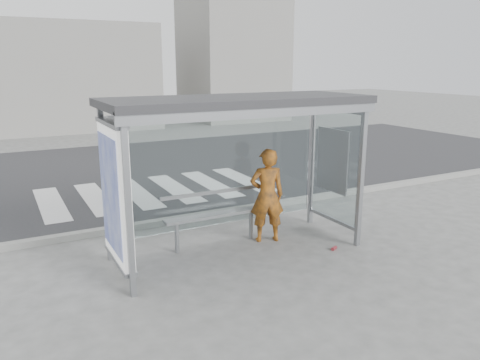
% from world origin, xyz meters
% --- Properties ---
extents(ground, '(80.00, 80.00, 0.00)m').
position_xyz_m(ground, '(0.00, 0.00, 0.00)').
color(ground, '#5E5E5C').
rests_on(ground, ground).
extents(road, '(30.00, 10.00, 0.01)m').
position_xyz_m(road, '(0.00, 7.00, 0.00)').
color(road, '#2B2B2D').
rests_on(road, ground).
extents(curb, '(30.00, 0.18, 0.12)m').
position_xyz_m(curb, '(0.00, 1.95, 0.06)').
color(curb, gray).
rests_on(curb, ground).
extents(crosswalk, '(5.55, 3.00, 0.00)m').
position_xyz_m(crosswalk, '(0.00, 4.50, 0.00)').
color(crosswalk, silver).
rests_on(crosswalk, ground).
extents(bus_shelter, '(4.25, 1.65, 2.62)m').
position_xyz_m(bus_shelter, '(-0.37, 0.06, 1.98)').
color(bus_shelter, gray).
rests_on(bus_shelter, ground).
extents(building_center, '(8.00, 5.00, 5.00)m').
position_xyz_m(building_center, '(0.00, 18.00, 2.50)').
color(building_center, gray).
rests_on(building_center, ground).
extents(building_right, '(5.00, 5.00, 7.00)m').
position_xyz_m(building_right, '(9.00, 18.00, 3.50)').
color(building_right, gray).
rests_on(building_right, ground).
extents(person, '(0.71, 0.58, 1.69)m').
position_xyz_m(person, '(0.71, 0.25, 0.85)').
color(person, '#DD5714').
rests_on(person, ground).
extents(bench, '(1.84, 0.32, 0.95)m').
position_xyz_m(bench, '(-0.21, 0.50, 0.56)').
color(bench, slate).
rests_on(bench, ground).
extents(soda_can, '(0.13, 0.10, 0.06)m').
position_xyz_m(soda_can, '(1.51, -0.69, 0.03)').
color(soda_can, '#C63A44').
rests_on(soda_can, ground).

